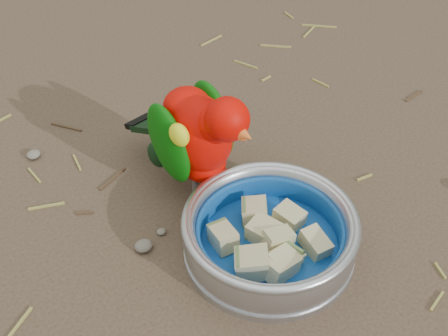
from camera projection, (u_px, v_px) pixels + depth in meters
ground at (255, 225)px, 0.84m from camera, size 60.00×60.00×0.00m
food_bowl at (269, 248)px, 0.80m from camera, size 0.22×0.22×0.02m
bowl_wall at (270, 232)px, 0.78m from camera, size 0.22×0.22×0.04m
fruit_wedges at (270, 236)px, 0.78m from camera, size 0.13×0.13×0.03m
lory_parrot at (199, 143)px, 0.83m from camera, size 0.13×0.23×0.18m
ground_debris at (237, 177)px, 0.90m from camera, size 0.90×0.80×0.01m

